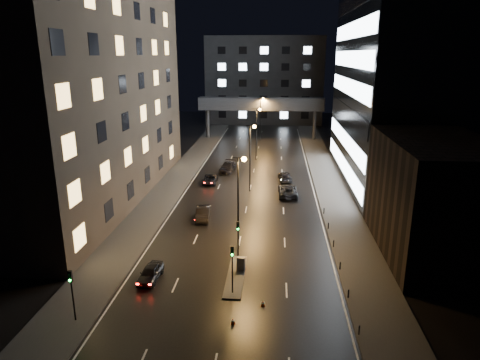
{
  "coord_description": "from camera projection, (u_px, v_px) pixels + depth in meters",
  "views": [
    {
      "loc": [
        3.71,
        -33.67,
        20.07
      ],
      "look_at": [
        -0.85,
        20.44,
        4.0
      ],
      "focal_mm": 32.0,
      "sensor_mm": 36.0,
      "label": 1
    }
  ],
  "objects": [
    {
      "name": "car_toward_a",
      "position": [
        288.0,
        191.0,
        62.62
      ],
      "size": [
        2.82,
        5.88,
        1.62
      ],
      "primitive_type": "imported",
      "rotation": [
        0.0,
        0.0,
        3.16
      ],
      "color": "black",
      "rests_on": "ground"
    },
    {
      "name": "traffic_signal_corner",
      "position": [
        72.0,
        288.0,
        32.52
      ],
      "size": [
        0.28,
        0.34,
        4.4
      ],
      "color": "black",
      "rests_on": "ground"
    },
    {
      "name": "car_away_d",
      "position": [
        228.0,
        167.0,
        75.57
      ],
      "size": [
        2.86,
        5.8,
        1.62
      ],
      "primitive_type": "imported",
      "rotation": [
        0.0,
        0.0,
        -0.11
      ],
      "color": "black",
      "rests_on": "ground"
    },
    {
      "name": "ground",
      "position": [
        254.0,
        171.0,
        76.39
      ],
      "size": [
        160.0,
        160.0,
        0.0
      ],
      "primitive_type": "plane",
      "color": "black",
      "rests_on": "ground"
    },
    {
      "name": "traffic_signal_near",
      "position": [
        238.0,
        235.0,
        41.56
      ],
      "size": [
        0.28,
        0.34,
        4.4
      ],
      "color": "black",
      "rests_on": "median_island"
    },
    {
      "name": "bollard_row",
      "position": [
        337.0,
        255.0,
        43.43
      ],
      "size": [
        0.12,
        25.12,
        0.9
      ],
      "color": "black",
      "rests_on": "ground"
    },
    {
      "name": "sidewalk_left",
      "position": [
        179.0,
        176.0,
        72.6
      ],
      "size": [
        5.0,
        110.0,
        0.15
      ],
      "primitive_type": "cube",
      "color": "#383533",
      "rests_on": "ground"
    },
    {
      "name": "car_away_b",
      "position": [
        203.0,
        213.0,
        53.76
      ],
      "size": [
        2.08,
        4.85,
        1.55
      ],
      "primitive_type": "imported",
      "rotation": [
        0.0,
        0.0,
        0.09
      ],
      "color": "black",
      "rests_on": "ground"
    },
    {
      "name": "median_island",
      "position": [
        236.0,
        276.0,
        40.03
      ],
      "size": [
        1.6,
        8.0,
        0.15
      ],
      "primitive_type": "cube",
      "color": "#383533",
      "rests_on": "ground"
    },
    {
      "name": "building_right_low",
      "position": [
        435.0,
        198.0,
        43.45
      ],
      "size": [
        10.0,
        18.0,
        12.0
      ],
      "primitive_type": "cube",
      "color": "black",
      "rests_on": "ground"
    },
    {
      "name": "traffic_signal_far",
      "position": [
        232.0,
        262.0,
        36.3
      ],
      "size": [
        0.28,
        0.34,
        4.4
      ],
      "color": "black",
      "rests_on": "median_island"
    },
    {
      "name": "sidewalk_right",
      "position": [
        328.0,
        180.0,
        70.58
      ],
      "size": [
        5.0,
        110.0,
        0.15
      ],
      "primitive_type": "cube",
      "color": "#383533",
      "rests_on": "ground"
    },
    {
      "name": "building_left",
      "position": [
        81.0,
        54.0,
        57.24
      ],
      "size": [
        15.0,
        48.0,
        40.0
      ],
      "primitive_type": "cube",
      "color": "#2D2319",
      "rests_on": "ground"
    },
    {
      "name": "building_right_glass",
      "position": [
        420.0,
        37.0,
        64.17
      ],
      "size": [
        20.0,
        36.0,
        45.0
      ],
      "primitive_type": "cube",
      "color": "black",
      "rests_on": "ground"
    },
    {
      "name": "cone_b",
      "position": [
        263.0,
        303.0,
        35.31
      ],
      "size": [
        0.46,
        0.46,
        0.53
      ],
      "primitive_type": "cone",
      "rotation": [
        0.0,
        0.0,
        0.3
      ],
      "color": "#F95A0D",
      "rests_on": "ground"
    },
    {
      "name": "building_far",
      "position": [
        265.0,
        80.0,
        128.26
      ],
      "size": [
        34.0,
        14.0,
        25.0
      ],
      "primitive_type": "cube",
      "color": "#333335",
      "rests_on": "ground"
    },
    {
      "name": "cone_a",
      "position": [
        233.0,
        321.0,
        32.96
      ],
      "size": [
        0.35,
        0.35,
        0.53
      ],
      "primitive_type": "cone",
      "rotation": [
        0.0,
        0.0,
        -0.04
      ],
      "color": "#E8520C",
      "rests_on": "ground"
    },
    {
      "name": "skybridge",
      "position": [
        261.0,
        105.0,
        102.69
      ],
      "size": [
        30.0,
        3.0,
        10.0
      ],
      "color": "#333335",
      "rests_on": "ground"
    },
    {
      "name": "streetlight_far",
      "position": [
        261.0,
        113.0,
        101.29
      ],
      "size": [
        1.45,
        0.5,
        10.15
      ],
      "color": "black",
      "rests_on": "ground"
    },
    {
      "name": "streetlight_near",
      "position": [
        240.0,
        191.0,
        43.96
      ],
      "size": [
        1.45,
        0.5,
        10.15
      ],
      "color": "black",
      "rests_on": "ground"
    },
    {
      "name": "streetlight_mid_b",
      "position": [
        257.0,
        127.0,
        82.18
      ],
      "size": [
        1.45,
        0.5,
        10.15
      ],
      "color": "black",
      "rests_on": "ground"
    },
    {
      "name": "car_away_a",
      "position": [
        150.0,
        273.0,
        39.35
      ],
      "size": [
        1.88,
        4.14,
        1.38
      ],
      "primitive_type": "imported",
      "rotation": [
        0.0,
        0.0,
        -0.06
      ],
      "color": "black",
      "rests_on": "ground"
    },
    {
      "name": "car_away_c",
      "position": [
        210.0,
        179.0,
        68.73
      ],
      "size": [
        2.27,
        4.76,
        1.31
      ],
      "primitive_type": "imported",
      "rotation": [
        0.0,
        0.0,
        0.02
      ],
      "color": "black",
      "rests_on": "ground"
    },
    {
      "name": "car_toward_b",
      "position": [
        285.0,
        176.0,
        70.32
      ],
      "size": [
        2.44,
        5.02,
        1.41
      ],
      "primitive_type": "imported",
      "rotation": [
        0.0,
        0.0,
        3.24
      ],
      "color": "black",
      "rests_on": "ground"
    },
    {
      "name": "streetlight_mid_a",
      "position": [
        251.0,
        149.0,
        63.07
      ],
      "size": [
        1.45,
        0.5,
        10.15
      ],
      "color": "black",
      "rests_on": "ground"
    },
    {
      "name": "utility_cabinet",
      "position": [
        241.0,
        264.0,
        40.84
      ],
      "size": [
        0.81,
        0.56,
        1.32
      ],
      "primitive_type": "cube",
      "rotation": [
        0.0,
        0.0,
        -0.16
      ],
      "color": "#525255",
      "rests_on": "median_island"
    }
  ]
}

